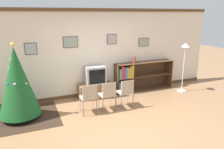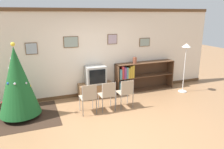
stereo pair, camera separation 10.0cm
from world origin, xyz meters
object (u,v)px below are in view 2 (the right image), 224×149
(folding_chair_center, at_px, (108,94))
(standing_lamp, at_px, (186,55))
(television, at_px, (96,75))
(folding_chair_right, at_px, (126,92))
(folding_chair_left, at_px, (89,97))
(vase, at_px, (135,60))
(bookshelf, at_px, (134,77))
(tv_console, at_px, (96,90))
(christmas_tree, at_px, (17,81))

(folding_chair_center, xyz_separation_m, standing_lamp, (2.86, 0.49, 0.78))
(television, distance_m, folding_chair_center, 1.11)
(folding_chair_right, bearing_deg, folding_chair_left, 180.00)
(vase, bearing_deg, bookshelf, 60.46)
(bookshelf, bearing_deg, folding_chair_center, -140.07)
(standing_lamp, bearing_deg, tv_console, 168.20)
(television, relative_size, standing_lamp, 0.37)
(television, xyz_separation_m, vase, (1.35, 0.03, 0.36))
(tv_console, distance_m, standing_lamp, 3.10)
(folding_chair_right, height_order, vase, vase)
(tv_console, bearing_deg, folding_chair_right, -64.13)
(folding_chair_left, bearing_deg, standing_lamp, 8.23)
(christmas_tree, bearing_deg, vase, 10.81)
(folding_chair_right, height_order, standing_lamp, standing_lamp)
(christmas_tree, xyz_separation_m, folding_chair_left, (1.65, -0.44, -0.48))
(folding_chair_left, bearing_deg, vase, 30.70)
(tv_console, bearing_deg, standing_lamp, -11.80)
(bookshelf, relative_size, vase, 10.15)
(tv_console, relative_size, vase, 5.19)
(television, height_order, folding_chair_right, television)
(tv_console, xyz_separation_m, bookshelf, (1.37, 0.05, 0.26))
(folding_chair_right, height_order, bookshelf, bookshelf)
(television, height_order, folding_chair_center, television)
(bookshelf, bearing_deg, standing_lamp, -23.58)
(vase, bearing_deg, folding_chair_left, -149.30)
(folding_chair_left, distance_m, folding_chair_center, 0.53)
(christmas_tree, height_order, tv_console, christmas_tree)
(vase, distance_m, standing_lamp, 1.65)
(folding_chair_center, bearing_deg, bookshelf, 39.93)
(tv_console, distance_m, folding_chair_left, 1.24)
(folding_chair_left, height_order, folding_chair_center, same)
(television, xyz_separation_m, bookshelf, (1.37, 0.06, -0.24))
(television, xyz_separation_m, standing_lamp, (2.86, -0.60, 0.53))
(bookshelf, bearing_deg, television, -177.59)
(folding_chair_right, distance_m, vase, 1.51)
(tv_console, relative_size, folding_chair_center, 1.30)
(folding_chair_center, bearing_deg, vase, 39.56)
(tv_console, height_order, folding_chair_right, folding_chair_right)
(folding_chair_center, bearing_deg, television, 90.00)
(tv_console, distance_m, television, 0.50)
(standing_lamp, bearing_deg, vase, 157.55)
(folding_chair_left, relative_size, folding_chair_center, 1.00)
(vase, bearing_deg, folding_chair_right, -126.40)
(christmas_tree, height_order, vase, christmas_tree)
(folding_chair_center, xyz_separation_m, bookshelf, (1.37, 1.14, 0.01))
(folding_chair_left, xyz_separation_m, folding_chair_right, (1.06, 0.00, 0.00))
(folding_chair_left, xyz_separation_m, folding_chair_center, (0.53, 0.00, 0.00))
(bookshelf, xyz_separation_m, standing_lamp, (1.50, -0.65, 0.77))
(folding_chair_center, bearing_deg, tv_console, 90.00)
(folding_chair_center, distance_m, folding_chair_right, 0.53)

